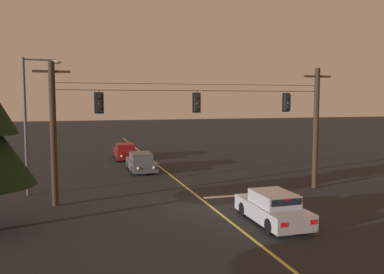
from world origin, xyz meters
name	(u,v)px	position (x,y,z in m)	size (l,w,h in m)	color
ground_plane	(211,206)	(0.00, 0.00, 0.00)	(180.00, 180.00, 0.00)	black
lane_centre_stripe	(172,176)	(0.00, 8.37, 0.00)	(0.14, 60.00, 0.01)	#D1C64C
stop_bar_paint	(232,196)	(1.90, 1.77, 0.00)	(3.40, 0.36, 0.01)	silver
signal_span_assembly	(197,129)	(0.00, 2.37, 3.79)	(16.93, 0.32, 7.29)	#38281C
traffic_light_leftmost	(99,103)	(-5.28, 2.35, 5.24)	(0.48, 0.41, 1.22)	black
traffic_light_left_inner	(197,103)	(0.01, 2.35, 5.24)	(0.48, 0.41, 1.22)	black
traffic_light_centre	(287,102)	(5.57, 2.35, 5.24)	(0.48, 0.41, 1.22)	black
car_waiting_near_lane	(273,208)	(1.73, -3.35, 0.65)	(1.80, 4.33, 1.39)	#A5A5AD
car_oncoming_lead	(141,162)	(-1.74, 11.23, 0.65)	(1.80, 4.42, 1.39)	#4C4C51
car_oncoming_trailing	(125,152)	(-2.15, 17.88, 0.65)	(1.80, 4.42, 1.39)	maroon
street_lamp_corner	(31,113)	(-8.84, 5.11, 4.66)	(2.11, 0.30, 7.73)	#4C4F54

